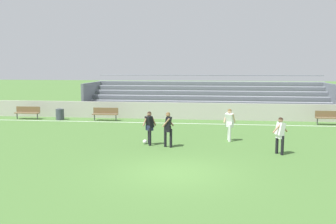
# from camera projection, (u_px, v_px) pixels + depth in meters

# --- Properties ---
(ground_plane) EXTENTS (160.00, 160.00, 0.00)m
(ground_plane) POSITION_uv_depth(u_px,v_px,m) (174.00, 172.00, 13.33)
(ground_plane) COLOR #477033
(field_line_sideline) EXTENTS (44.00, 0.12, 0.01)m
(field_line_sideline) POSITION_uv_depth(u_px,v_px,m) (192.00, 124.00, 24.48)
(field_line_sideline) COLOR white
(field_line_sideline) RESTS_ON ground
(sideline_wall) EXTENTS (48.00, 0.16, 1.20)m
(sideline_wall) POSITION_uv_depth(u_px,v_px,m) (194.00, 111.00, 26.28)
(sideline_wall) COLOR #BCB7AD
(sideline_wall) RESTS_ON ground
(bleacher_stand) EXTENTS (19.08, 4.90, 3.05)m
(bleacher_stand) POSITION_uv_depth(u_px,v_px,m) (207.00, 98.00, 29.20)
(bleacher_stand) COLOR #9EA3AD
(bleacher_stand) RESTS_ON ground
(bench_far_left) EXTENTS (1.80, 0.40, 0.90)m
(bench_far_left) POSITION_uv_depth(u_px,v_px,m) (105.00, 113.00, 25.79)
(bench_far_left) COLOR brown
(bench_far_left) RESTS_ON ground
(bench_centre_sideline) EXTENTS (1.80, 0.40, 0.90)m
(bench_centre_sideline) POSITION_uv_depth(u_px,v_px,m) (28.00, 112.00, 26.50)
(bench_centre_sideline) COLOR brown
(bench_centre_sideline) RESTS_ON ground
(bench_far_right) EXTENTS (1.80, 0.40, 0.90)m
(bench_far_right) POSITION_uv_depth(u_px,v_px,m) (330.00, 116.00, 23.95)
(bench_far_right) COLOR brown
(bench_far_right) RESTS_ON ground
(trash_bin) EXTENTS (0.58, 0.58, 0.78)m
(trash_bin) POSITION_uv_depth(u_px,v_px,m) (60.00, 114.00, 26.21)
(trash_bin) COLOR #3D424C
(trash_bin) RESTS_ON ground
(player_dark_wide_right) EXTENTS (0.66, 0.50, 1.65)m
(player_dark_wide_right) POSITION_uv_depth(u_px,v_px,m) (149.00, 125.00, 17.82)
(player_dark_wide_right) COLOR black
(player_dark_wide_right) RESTS_ON ground
(player_dark_deep_cover) EXTENTS (0.54, 0.50, 1.67)m
(player_dark_deep_cover) POSITION_uv_depth(u_px,v_px,m) (168.00, 126.00, 17.33)
(player_dark_deep_cover) COLOR black
(player_dark_deep_cover) RESTS_ON ground
(player_white_wide_left) EXTENTS (0.65, 0.50, 1.66)m
(player_white_wide_left) POSITION_uv_depth(u_px,v_px,m) (229.00, 122.00, 18.75)
(player_white_wide_left) COLOR white
(player_white_wide_left) RESTS_ON ground
(player_white_overlapping) EXTENTS (0.74, 0.49, 1.64)m
(player_white_overlapping) POSITION_uv_depth(u_px,v_px,m) (280.00, 132.00, 15.93)
(player_white_overlapping) COLOR black
(player_white_overlapping) RESTS_ON ground
(soccer_ball) EXTENTS (0.22, 0.22, 0.22)m
(soccer_ball) POSITION_uv_depth(u_px,v_px,m) (145.00, 142.00, 18.15)
(soccer_ball) COLOR white
(soccer_ball) RESTS_ON ground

